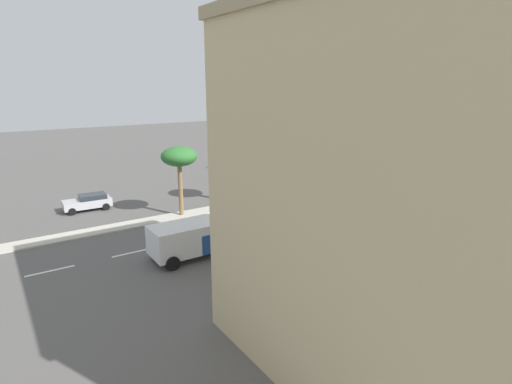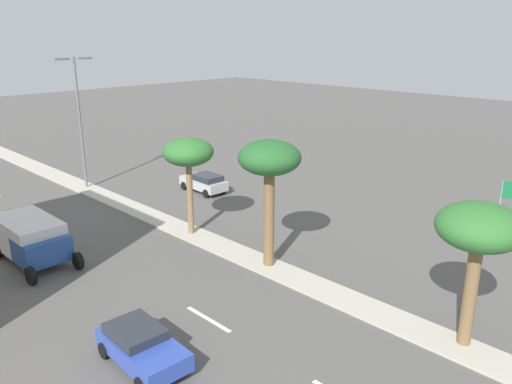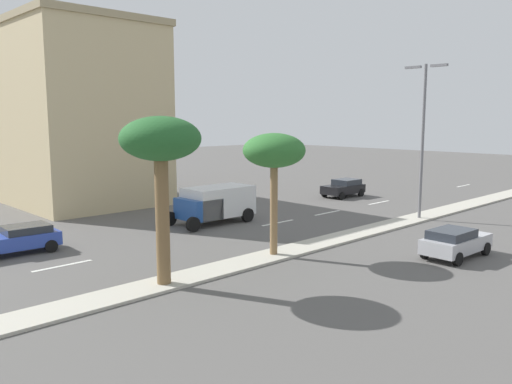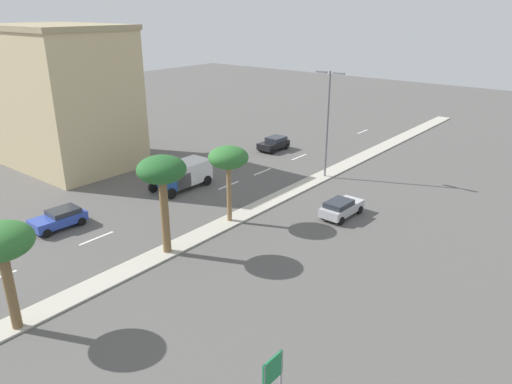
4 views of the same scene
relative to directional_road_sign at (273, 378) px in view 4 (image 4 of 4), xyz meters
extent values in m
plane|color=#565451|center=(-14.24, 15.20, -2.24)|extent=(160.00, 160.00, 0.00)
cube|color=#B7B2A3|center=(-14.24, 23.65, -2.18)|extent=(1.80, 76.05, 0.12)
cube|color=silver|center=(-19.77, 5.22, -2.24)|extent=(0.20, 2.80, 0.01)
cube|color=silver|center=(-19.77, 19.43, -2.24)|extent=(0.20, 2.80, 0.01)
cube|color=silver|center=(-19.77, 24.54, -2.24)|extent=(0.20, 2.80, 0.01)
cube|color=silver|center=(-19.77, 31.11, -2.24)|extent=(0.20, 2.80, 0.01)
cube|color=silver|center=(-19.77, 46.19, -2.24)|extent=(0.20, 2.80, 0.01)
cylinder|color=gray|center=(0.00, 0.54, -0.65)|extent=(0.10, 0.10, 3.19)
cube|color=#19723F|center=(0.00, 0.00, 0.39)|extent=(0.08, 1.20, 1.10)
cube|color=#C6B284|center=(-37.23, 14.03, 4.51)|extent=(14.00, 9.78, 13.51)
cube|color=tan|center=(-37.23, 14.03, 11.52)|extent=(14.30, 10.08, 0.50)
cylinder|color=brown|center=(-13.86, -3.42, 0.06)|extent=(0.52, 0.52, 4.36)
ellipsoid|color=#2D6B2D|center=(-13.86, -3.42, 2.80)|extent=(3.20, 3.20, 1.76)
cylinder|color=brown|center=(-14.14, 6.98, 0.50)|extent=(0.55, 0.55, 5.25)
ellipsoid|color=#235B28|center=(-14.14, 6.98, 3.68)|extent=(3.18, 3.18, 1.75)
cylinder|color=olive|center=(-14.25, 13.41, 0.15)|extent=(0.37, 0.37, 4.54)
ellipsoid|color=#2D6B2D|center=(-14.25, 13.41, 2.94)|extent=(3.00, 3.00, 1.65)
cylinder|color=slate|center=(-14.04, 27.08, 2.89)|extent=(0.20, 0.20, 10.02)
cube|color=slate|center=(-14.94, 27.08, 7.75)|extent=(1.10, 0.24, 0.16)
cube|color=slate|center=(-13.14, 27.08, 7.75)|extent=(1.10, 0.24, 0.16)
cube|color=#2D47AD|center=(-23.49, 4.51, -1.58)|extent=(2.06, 3.99, 0.69)
cube|color=#262B33|center=(-23.47, 4.99, -1.05)|extent=(1.79, 2.23, 0.37)
cylinder|color=black|center=(-22.67, 3.10, -1.92)|extent=(0.25, 0.65, 0.64)
cylinder|color=black|center=(-24.45, 3.18, -1.92)|extent=(0.25, 0.65, 0.64)
cylinder|color=black|center=(-22.54, 5.83, -1.92)|extent=(0.25, 0.65, 0.64)
cylinder|color=black|center=(-24.32, 5.91, -1.92)|extent=(0.25, 0.65, 0.64)
cube|color=black|center=(-23.66, 31.52, -1.57)|extent=(2.02, 3.88, 0.70)
cube|color=#262B33|center=(-23.65, 32.00, -0.99)|extent=(1.78, 2.15, 0.47)
cylinder|color=black|center=(-22.78, 30.16, -1.92)|extent=(0.24, 0.65, 0.64)
cylinder|color=black|center=(-24.61, 30.21, -1.92)|extent=(0.24, 0.65, 0.64)
cylinder|color=black|center=(-22.71, 32.84, -1.92)|extent=(0.24, 0.65, 0.64)
cylinder|color=black|center=(-24.54, 32.89, -1.92)|extent=(0.24, 0.65, 0.64)
cube|color=#B2B2B7|center=(-8.05, 19.77, -1.58)|extent=(1.89, 4.09, 0.69)
cube|color=#262B33|center=(-8.06, 19.26, -1.02)|extent=(1.65, 2.27, 0.41)
cylinder|color=black|center=(-8.82, 21.21, -1.92)|extent=(0.24, 0.65, 0.64)
cylinder|color=black|center=(-7.17, 21.15, -1.92)|extent=(0.24, 0.65, 0.64)
cylinder|color=black|center=(-8.92, 18.39, -1.92)|extent=(0.24, 0.65, 0.64)
cylinder|color=black|center=(-7.27, 18.33, -1.92)|extent=(0.24, 0.65, 0.64)
cube|color=#234C99|center=(-22.61, 15.19, -1.14)|extent=(2.45, 2.08, 1.31)
cube|color=silver|center=(-22.61, 16.82, -0.86)|extent=(2.45, 4.43, 1.88)
cylinder|color=black|center=(-21.39, 13.86, -1.79)|extent=(0.28, 0.90, 0.90)
cylinder|color=black|center=(-23.84, 13.86, -1.79)|extent=(0.28, 0.90, 0.90)
cylinder|color=black|center=(-21.39, 18.26, -1.79)|extent=(0.28, 0.90, 0.90)
cylinder|color=black|center=(-23.84, 18.26, -1.79)|extent=(0.28, 0.90, 0.90)
camera|label=1|loc=(-45.91, 26.94, 8.89)|focal=28.95mm
camera|label=2|loc=(-32.06, -9.96, 9.62)|focal=35.85mm
camera|label=3|loc=(2.96, -4.22, 4.47)|focal=36.30mm
camera|label=4|loc=(8.76, -11.88, 13.27)|focal=33.93mm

